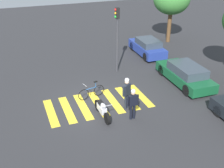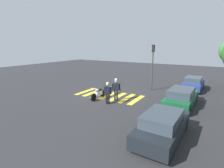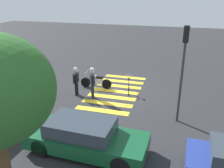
{
  "view_description": "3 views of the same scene",
  "coord_description": "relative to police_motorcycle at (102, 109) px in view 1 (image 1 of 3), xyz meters",
  "views": [
    {
      "loc": [
        13.15,
        -4.18,
        8.18
      ],
      "look_at": [
        -0.23,
        0.93,
        0.98
      ],
      "focal_mm": 44.76,
      "sensor_mm": 36.0,
      "label": 1
    },
    {
      "loc": [
        13.0,
        8.13,
        4.45
      ],
      "look_at": [
        0.72,
        0.75,
        1.27
      ],
      "focal_mm": 28.06,
      "sensor_mm": 36.0,
      "label": 2
    },
    {
      "loc": [
        -3.65,
        13.38,
        5.89
      ],
      "look_at": [
        -0.19,
        1.44,
        1.04
      ],
      "focal_mm": 38.72,
      "sensor_mm": 36.0,
      "label": 3
    }
  ],
  "objects": [
    {
      "name": "car_green_compact",
      "position": [
        -1.83,
        6.33,
        0.19
      ],
      "size": [
        4.67,
        1.93,
        1.32
      ],
      "color": "black",
      "rests_on": "ground_plane"
    },
    {
      "name": "car_blue_hatchback",
      "position": [
        -7.46,
        6.51,
        0.19
      ],
      "size": [
        4.0,
        1.8,
        1.34
      ],
      "color": "black",
      "rests_on": "ground_plane"
    },
    {
      "name": "officer_on_foot",
      "position": [
        -0.34,
        1.53,
        0.63
      ],
      "size": [
        0.43,
        0.6,
        1.85
      ],
      "color": "#1E232D",
      "rests_on": "ground_plane"
    },
    {
      "name": "crosswalk_stripes",
      "position": [
        -1.35,
        0.23,
        -0.45
      ],
      "size": [
        2.91,
        5.85,
        0.01
      ],
      "color": "yellow",
      "rests_on": "ground_plane"
    },
    {
      "name": "ground_plane",
      "position": [
        -1.35,
        0.23,
        -0.45
      ],
      "size": [
        60.0,
        60.0,
        0.0
      ],
      "primitive_type": "plane",
      "color": "#2B2B2D"
    },
    {
      "name": "leaning_bicycle",
      "position": [
        -2.16,
        0.08,
        -0.07
      ],
      "size": [
        0.52,
        1.69,
        1.01
      ],
      "color": "black",
      "rests_on": "ground_plane"
    },
    {
      "name": "police_motorcycle",
      "position": [
        0.0,
        0.0,
        0.0
      ],
      "size": [
        2.03,
        0.62,
        1.03
      ],
      "color": "black",
      "rests_on": "ground_plane"
    },
    {
      "name": "officer_by_motorcycle",
      "position": [
        0.73,
        1.41,
        0.54
      ],
      "size": [
        0.23,
        0.66,
        1.74
      ],
      "color": "black",
      "rests_on": "ground_plane"
    },
    {
      "name": "traffic_light_pole",
      "position": [
        -5.16,
        2.9,
        2.56
      ],
      "size": [
        0.24,
        0.33,
        4.51
      ],
      "color": "#38383D",
      "rests_on": "ground_plane"
    }
  ]
}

